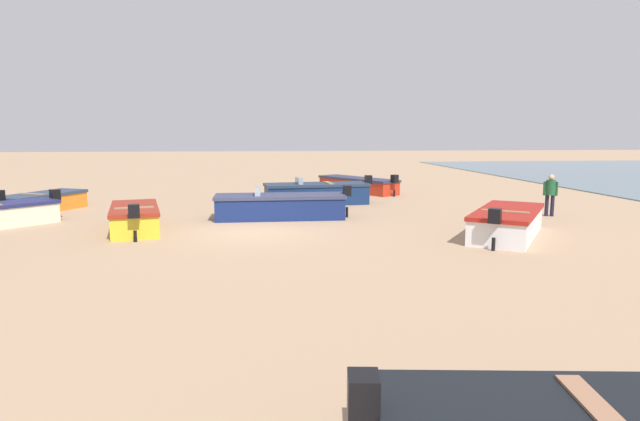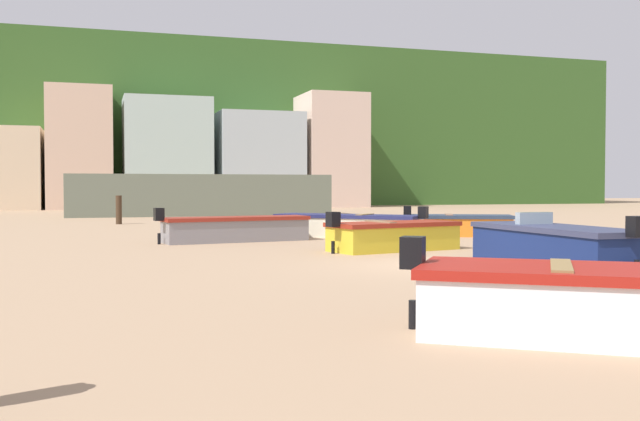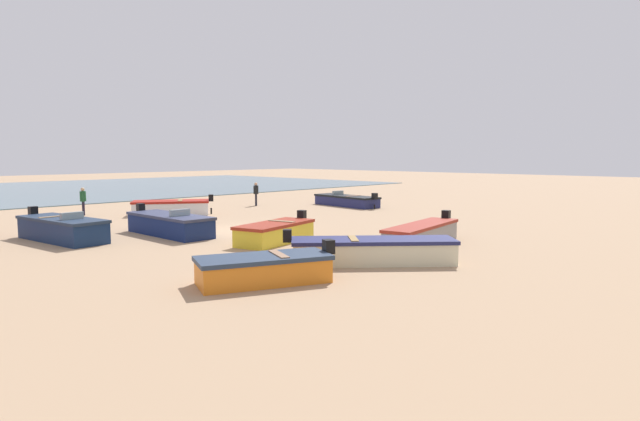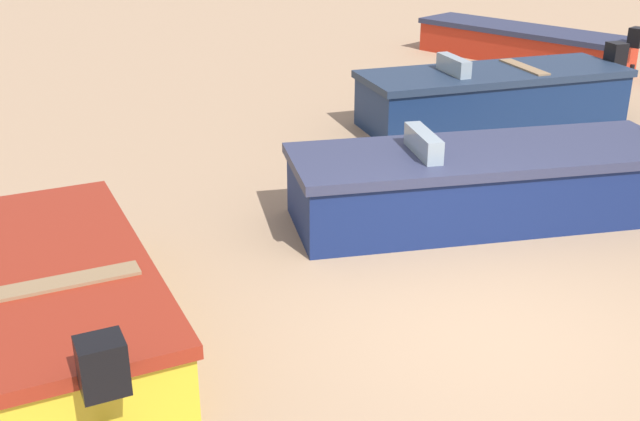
{
  "view_description": "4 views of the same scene",
  "coord_description": "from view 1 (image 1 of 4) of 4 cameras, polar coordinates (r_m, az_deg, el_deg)",
  "views": [
    {
      "loc": [
        -16.68,
        -0.34,
        3.15
      ],
      "look_at": [
        -0.78,
        -2.12,
        0.77
      ],
      "focal_mm": 28.91,
      "sensor_mm": 36.0,
      "label": 1
    },
    {
      "loc": [
        -7.37,
        -14.85,
        1.78
      ],
      "look_at": [
        -0.21,
        7.94,
        1.0
      ],
      "focal_mm": 40.69,
      "sensor_mm": 36.0,
      "label": 2
    },
    {
      "loc": [
        14.58,
        19.49,
        3.49
      ],
      "look_at": [
        -2.96,
        2.91,
        0.94
      ],
      "focal_mm": 29.51,
      "sensor_mm": 36.0,
      "label": 3
    },
    {
      "loc": [
        -5.89,
        2.89,
        3.95
      ],
      "look_at": [
        2.14,
        1.2,
        0.45
      ],
      "focal_mm": 43.57,
      "sensor_mm": 36.0,
      "label": 4
    }
  ],
  "objects": [
    {
      "name": "boat_white_5",
      "position": [
        17.0,
        20.01,
        -1.28
      ],
      "size": [
        4.52,
        3.86,
        1.16
      ],
      "rotation": [
        0.0,
        0.0,
        4.11
      ],
      "color": "white",
      "rests_on": "ground"
    },
    {
      "name": "beach_walker_distant",
      "position": [
        21.77,
        24.15,
        1.92
      ],
      "size": [
        0.45,
        0.52,
        1.62
      ],
      "rotation": [
        0.0,
        0.0,
        1.13
      ],
      "color": "black",
      "rests_on": "ground"
    },
    {
      "name": "boat_orange_3",
      "position": [
        23.99,
        -28.45,
        0.83
      ],
      "size": [
        3.92,
        2.83,
        1.08
      ],
      "rotation": [
        0.0,
        0.0,
        4.3
      ],
      "color": "orange",
      "rests_on": "ground"
    },
    {
      "name": "boat_navy_4",
      "position": [
        19.4,
        -4.42,
        0.47
      ],
      "size": [
        1.57,
        5.11,
        1.23
      ],
      "rotation": [
        0.0,
        0.0,
        0.0
      ],
      "color": "navy",
      "rests_on": "ground"
    },
    {
      "name": "boat_yellow_0",
      "position": [
        18.06,
        -19.82,
        -0.78
      ],
      "size": [
        4.12,
        2.3,
        1.12
      ],
      "rotation": [
        0.0,
        0.0,
        4.94
      ],
      "color": "gold",
      "rests_on": "ground"
    },
    {
      "name": "boat_navy_7",
      "position": [
        23.33,
        -0.37,
        1.9
      ],
      "size": [
        2.1,
        5.01,
        1.27
      ],
      "rotation": [
        0.0,
        0.0,
        0.12
      ],
      "color": "navy",
      "rests_on": "ground"
    },
    {
      "name": "boat_red_8",
      "position": [
        28.29,
        4.21,
        2.86
      ],
      "size": [
        5.03,
        3.94,
        1.11
      ],
      "rotation": [
        0.0,
        0.0,
        5.29
      ],
      "color": "red",
      "rests_on": "ground"
    },
    {
      "name": "ground_plane",
      "position": [
        16.98,
        -7.42,
        -2.32
      ],
      "size": [
        160.0,
        160.0,
        0.0
      ],
      "primitive_type": "plane",
      "color": "tan"
    }
  ]
}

